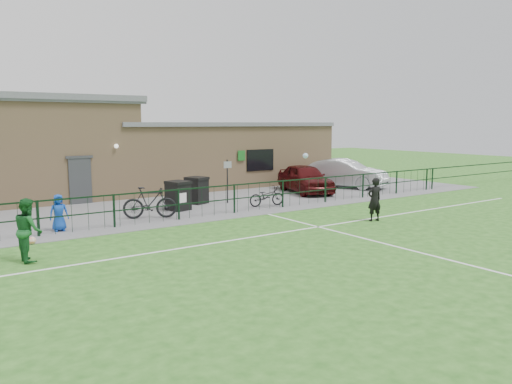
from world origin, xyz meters
TOP-DOWN VIEW (x-y plane):
  - ground at (0.00, 0.00)m, footprint 90.00×90.00m
  - paving_strip at (0.00, 13.50)m, footprint 34.00×13.00m
  - pitch_line_touch at (0.00, 7.80)m, footprint 28.00×0.10m
  - pitch_line_mid at (0.00, 4.00)m, footprint 28.00×0.10m
  - pitch_line_perp at (2.00, 0.00)m, footprint 0.10×16.00m
  - perimeter_fence at (0.00, 8.00)m, footprint 28.00×0.10m
  - wheelie_bin_left at (-0.59, 9.92)m, footprint 0.95×1.02m
  - wheelie_bin_right at (0.88, 11.03)m, footprint 0.99×1.05m
  - sign_post at (2.13, 10.39)m, footprint 0.07×0.07m
  - car_maroon at (7.33, 11.02)m, footprint 2.91×4.72m
  - car_silver at (10.56, 11.40)m, footprint 3.53×5.15m
  - bicycle_d at (-2.31, 8.84)m, footprint 2.10×1.33m
  - bicycle_e at (3.08, 8.63)m, footprint 1.74×0.83m
  - spectator_child at (-5.75, 8.46)m, footprint 0.64×0.44m
  - goalkeeper_kick at (4.44, 3.71)m, footprint 1.41×3.23m
  - outfield_player at (-7.32, 5.09)m, footprint 0.67×0.85m
  - ball_ground at (-6.90, 7.04)m, footprint 0.23×0.23m
  - clubhouse at (-0.88, 16.50)m, footprint 24.25×5.40m

SIDE VIEW (x-z plane):
  - ground at x=0.00m, z-range 0.00..0.00m
  - pitch_line_touch at x=0.00m, z-range 0.00..0.01m
  - pitch_line_mid at x=0.00m, z-range 0.00..0.01m
  - pitch_line_perp at x=2.00m, z-range 0.00..0.01m
  - paving_strip at x=0.00m, z-range 0.00..0.02m
  - ball_ground at x=-6.90m, z-range 0.00..0.23m
  - bicycle_e at x=3.08m, z-range 0.02..0.90m
  - wheelie_bin_right at x=0.88m, z-range 0.02..1.15m
  - wheelie_bin_left at x=-0.59m, z-range 0.02..1.17m
  - perimeter_fence at x=0.00m, z-range 0.00..1.20m
  - bicycle_d at x=-2.31m, z-range 0.02..1.24m
  - spectator_child at x=-5.75m, z-range 0.02..1.28m
  - car_maroon at x=7.33m, z-range 0.02..1.52m
  - car_silver at x=10.56m, z-range 0.02..1.63m
  - outfield_player at x=-7.32m, z-range 0.00..1.70m
  - goalkeeper_kick at x=4.44m, z-range -0.37..2.09m
  - sign_post at x=2.13m, z-range 0.02..2.02m
  - clubhouse at x=-0.88m, z-range -0.26..4.70m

